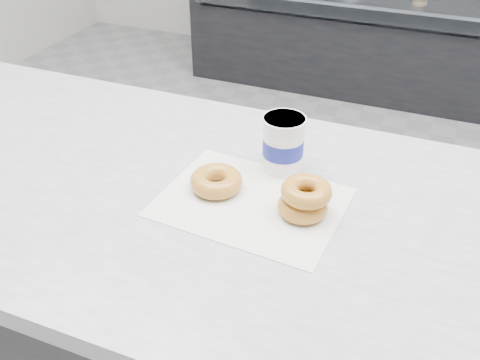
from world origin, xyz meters
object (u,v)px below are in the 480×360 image
at_px(donut_single, 216,181).
at_px(coffee_cup, 283,143).
at_px(display_case, 387,10).
at_px(counter, 201,340).
at_px(donut_stack, 305,199).

relative_size(donut_single, coffee_cup, 0.87).
bearing_deg(donut_single, display_case, 90.93).
xyz_separation_m(display_case, coffee_cup, (0.14, -2.58, 0.47)).
height_order(counter, donut_single, donut_single).
xyz_separation_m(donut_single, donut_stack, (0.18, -0.01, 0.01)).
xyz_separation_m(donut_single, coffee_cup, (0.10, 0.12, 0.04)).
xyz_separation_m(donut_stack, coffee_cup, (-0.08, 0.13, 0.03)).
bearing_deg(donut_single, coffee_cup, 51.26).
bearing_deg(donut_stack, display_case, 94.73).
bearing_deg(coffee_cup, donut_stack, -57.79).
bearing_deg(coffee_cup, donut_single, -129.57).
relative_size(donut_single, donut_stack, 1.05).
relative_size(donut_stack, coffee_cup, 0.83).
xyz_separation_m(counter, coffee_cup, (0.14, 0.14, 0.51)).
xyz_separation_m(counter, donut_stack, (0.22, 0.01, 0.48)).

